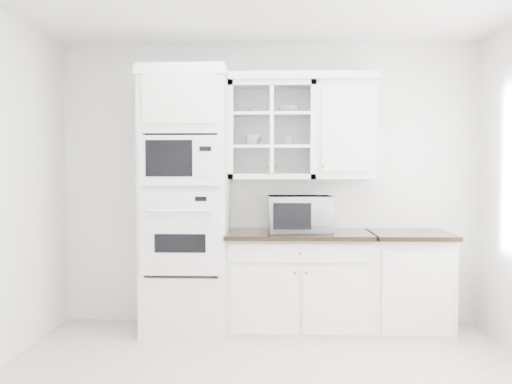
{
  "coord_description": "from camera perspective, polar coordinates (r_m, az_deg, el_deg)",
  "views": [
    {
      "loc": [
        0.06,
        -3.49,
        1.5
      ],
      "look_at": [
        -0.1,
        1.05,
        1.3
      ],
      "focal_mm": 38.0,
      "sensor_mm": 36.0,
      "label": 1
    }
  ],
  "objects": [
    {
      "name": "extra_base_cabinet",
      "position": [
        5.19,
        15.76,
        -9.09
      ],
      "size": [
        0.72,
        0.67,
        0.92
      ],
      "color": "white",
      "rests_on": "ground"
    },
    {
      "name": "crown_molding",
      "position": [
        5.12,
        0.49,
        11.91
      ],
      "size": [
        2.14,
        0.38,
        0.07
      ],
      "primitive_type": "cube",
      "color": "white",
      "rests_on": "room_shell"
    },
    {
      "name": "upper_cabinet_glass",
      "position": [
        5.09,
        1.69,
        6.47
      ],
      "size": [
        0.8,
        0.33,
        0.9
      ],
      "color": "white",
      "rests_on": "room_shell"
    },
    {
      "name": "countertop_microwave",
      "position": [
        4.95,
        4.62,
        -2.3
      ],
      "size": [
        0.59,
        0.5,
        0.33
      ],
      "primitive_type": "imported",
      "rotation": [
        0.0,
        0.0,
        3.2
      ],
      "color": "white",
      "rests_on": "base_cabinet_run"
    },
    {
      "name": "room_shell",
      "position": [
        3.93,
        1.14,
        6.58
      ],
      "size": [
        4.0,
        3.5,
        2.7
      ],
      "color": "white",
      "rests_on": "ground"
    },
    {
      "name": "cup_b",
      "position": [
        5.08,
        3.43,
        5.39
      ],
      "size": [
        0.09,
        0.09,
        0.09
      ],
      "primitive_type": "imported",
      "rotation": [
        0.0,
        0.0,
        -0.0
      ],
      "color": "white",
      "rests_on": "upper_cabinet_glass"
    },
    {
      "name": "cup_a",
      "position": [
        5.09,
        -0.35,
        5.48
      ],
      "size": [
        0.16,
        0.16,
        0.1
      ],
      "primitive_type": "imported",
      "rotation": [
        0.0,
        0.0,
        -0.26
      ],
      "color": "white",
      "rests_on": "upper_cabinet_glass"
    },
    {
      "name": "upper_cabinet_solid",
      "position": [
        5.13,
        9.3,
        6.4
      ],
      "size": [
        0.55,
        0.33,
        0.9
      ],
      "primitive_type": "cube",
      "color": "white",
      "rests_on": "room_shell"
    },
    {
      "name": "bowl_b",
      "position": [
        5.09,
        3.47,
        8.62
      ],
      "size": [
        0.25,
        0.25,
        0.06
      ],
      "primitive_type": "imported",
      "rotation": [
        0.0,
        0.0,
        0.28
      ],
      "color": "white",
      "rests_on": "upper_cabinet_glass"
    },
    {
      "name": "bowl_a",
      "position": [
        5.11,
        0.13,
        8.51
      ],
      "size": [
        0.23,
        0.23,
        0.05
      ],
      "primitive_type": "imported",
      "rotation": [
        0.0,
        0.0,
        0.21
      ],
      "color": "white",
      "rests_on": "upper_cabinet_glass"
    },
    {
      "name": "base_cabinet_run",
      "position": [
        5.05,
        4.53,
        -9.33
      ],
      "size": [
        1.32,
        0.67,
        0.92
      ],
      "color": "white",
      "rests_on": "ground"
    },
    {
      "name": "oven_column",
      "position": [
        4.99,
        -7.34,
        -0.95
      ],
      "size": [
        0.76,
        0.68,
        2.4
      ],
      "color": "white",
      "rests_on": "ground"
    }
  ]
}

